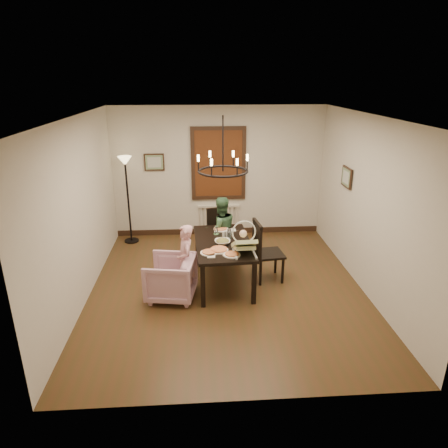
{
  "coord_description": "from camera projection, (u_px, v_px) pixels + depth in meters",
  "views": [
    {
      "loc": [
        -0.44,
        -5.91,
        3.34
      ],
      "look_at": [
        -0.03,
        0.26,
        1.05
      ],
      "focal_mm": 32.0,
      "sensor_mm": 36.0,
      "label": 1
    }
  ],
  "objects": [
    {
      "name": "window_blinds",
      "position": [
        218.0,
        164.0,
        8.46
      ],
      "size": [
        1.0,
        0.03,
        1.4
      ],
      "primitive_type": "cube",
      "color": "#612D13",
      "rests_on": "room_shell"
    },
    {
      "name": "elderly_woman",
      "position": [
        186.0,
        266.0,
        6.37
      ],
      "size": [
        0.3,
        0.4,
        0.98
      ],
      "primitive_type": "imported",
      "rotation": [
        0.0,
        0.0,
        -1.38
      ],
      "color": "pink",
      "rests_on": "room_shell"
    },
    {
      "name": "salad_bowl",
      "position": [
        223.0,
        242.0,
        6.55
      ],
      "size": [
        0.31,
        0.31,
        0.08
      ],
      "primitive_type": "imported",
      "color": "white",
      "rests_on": "dining_table"
    },
    {
      "name": "room_shell",
      "position": [
        225.0,
        202.0,
        6.57
      ],
      "size": [
        4.51,
        5.0,
        2.81
      ],
      "color": "#443117",
      "rests_on": "ground"
    },
    {
      "name": "radiator",
      "position": [
        219.0,
        219.0,
        8.91
      ],
      "size": [
        0.92,
        0.12,
        0.62
      ],
      "primitive_type": null,
      "color": "silver",
      "rests_on": "room_shell"
    },
    {
      "name": "seated_man",
      "position": [
        221.0,
        236.0,
        7.44
      ],
      "size": [
        0.62,
        0.55,
        1.08
      ],
      "primitive_type": "imported",
      "rotation": [
        0.0,
        0.0,
        3.45
      ],
      "color": "#39603E",
      "rests_on": "room_shell"
    },
    {
      "name": "drinking_glass",
      "position": [
        229.0,
        235.0,
        6.75
      ],
      "size": [
        0.07,
        0.07,
        0.14
      ],
      "primitive_type": "cylinder",
      "color": "silver",
      "rests_on": "dining_table"
    },
    {
      "name": "baby_bouncer",
      "position": [
        244.0,
        242.0,
        6.15
      ],
      "size": [
        0.43,
        0.57,
        0.36
      ],
      "primitive_type": null,
      "rotation": [
        0.0,
        0.0,
        0.06
      ],
      "color": "#C2D08F",
      "rests_on": "dining_table"
    },
    {
      "name": "dining_table",
      "position": [
        223.0,
        246.0,
        6.67
      ],
      "size": [
        0.99,
        1.66,
        0.76
      ],
      "rotation": [
        0.0,
        0.0,
        0.05
      ],
      "color": "black",
      "rests_on": "room_shell"
    },
    {
      "name": "picture_back",
      "position": [
        154.0,
        162.0,
        8.37
      ],
      "size": [
        0.42,
        0.03,
        0.36
      ],
      "primitive_type": "cube",
      "color": "black",
      "rests_on": "room_shell"
    },
    {
      "name": "chair_right",
      "position": [
        269.0,
        250.0,
        6.83
      ],
      "size": [
        0.53,
        0.53,
        1.09
      ],
      "primitive_type": null,
      "rotation": [
        0.0,
        0.0,
        1.69
      ],
      "color": "black",
      "rests_on": "room_shell"
    },
    {
      "name": "picture_right",
      "position": [
        347.0,
        177.0,
        7.12
      ],
      "size": [
        0.03,
        0.42,
        0.36
      ],
      "primitive_type": "cube",
      "rotation": [
        0.0,
        0.0,
        1.57
      ],
      "color": "black",
      "rests_on": "room_shell"
    },
    {
      "name": "chair_far",
      "position": [
        220.0,
        233.0,
        7.75
      ],
      "size": [
        0.51,
        0.51,
        0.95
      ],
      "primitive_type": null,
      "rotation": [
        0.0,
        0.0,
        0.25
      ],
      "color": "black",
      "rests_on": "room_shell"
    },
    {
      "name": "floor_lamp",
      "position": [
        128.0,
        201.0,
        8.29
      ],
      "size": [
        0.3,
        0.3,
        1.8
      ],
      "primitive_type": null,
      "color": "black",
      "rests_on": "room_shell"
    },
    {
      "name": "armchair",
      "position": [
        171.0,
        278.0,
        6.32
      ],
      "size": [
        0.86,
        0.85,
        0.68
      ],
      "primitive_type": "imported",
      "rotation": [
        0.0,
        0.0,
        -1.73
      ],
      "color": "#C697A9",
      "rests_on": "room_shell"
    },
    {
      "name": "chandelier",
      "position": [
        223.0,
        171.0,
        6.23
      ],
      "size": [
        0.8,
        0.8,
        0.04
      ],
      "primitive_type": "torus",
      "color": "black",
      "rests_on": "room_shell"
    },
    {
      "name": "pizza_platter",
      "position": [
        219.0,
        250.0,
        6.29
      ],
      "size": [
        0.3,
        0.3,
        0.04
      ],
      "primitive_type": "cylinder",
      "color": "tan",
      "rests_on": "dining_table"
    }
  ]
}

